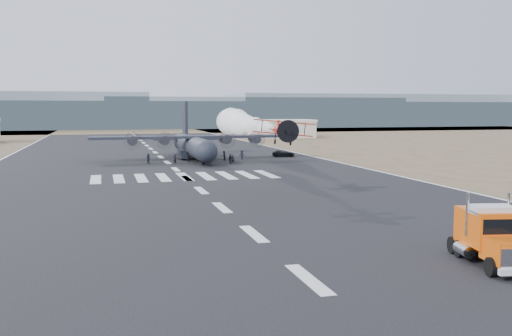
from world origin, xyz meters
name	(u,v)px	position (x,y,z in m)	size (l,w,h in m)	color
ground	(309,279)	(0.00, 0.00, 0.00)	(500.00, 500.00, 0.00)	black
scrub_far	(128,130)	(0.00, 230.00, 0.00)	(500.00, 80.00, 0.00)	brown
runway_markings	(176,169)	(0.00, 60.00, 0.01)	(60.00, 260.00, 0.01)	silver
ridge_seg_d	(125,115)	(0.00, 260.00, 6.50)	(150.00, 50.00, 13.00)	slate
ridge_seg_e	(252,112)	(65.00, 260.00, 7.50)	(150.00, 50.00, 15.00)	slate
ridge_seg_f	(366,110)	(130.00, 260.00, 8.50)	(150.00, 50.00, 17.00)	slate
ridge_seg_g	(468,114)	(195.00, 260.00, 6.50)	(150.00, 50.00, 13.00)	slate
hangar_right	(281,128)	(46.00, 150.00, 3.01)	(20.50, 12.50, 5.90)	#B9B5A4
semi_truck	(490,235)	(11.84, 0.10, 1.79)	(3.92, 8.29, 3.64)	black
aerobatic_biplane	(283,130)	(7.48, 28.18, 7.28)	(6.54, 5.85, 2.73)	#B30F0B
smoke_trail	(237,122)	(8.80, 54.96, 7.51)	(4.10, 32.65, 4.10)	white
transport_aircraft	(193,144)	(5.51, 77.52, 2.84)	(37.97, 31.32, 11.01)	#1D222C
support_vehicle	(284,153)	(23.74, 78.46, 0.63)	(2.09, 4.53, 1.26)	black
crew_a	(175,159)	(0.91, 68.52, 0.86)	(0.62, 0.51, 1.71)	black
crew_b	(148,159)	(-3.42, 70.41, 0.86)	(0.83, 0.52, 1.72)	black
crew_c	(242,155)	(13.99, 73.46, 0.90)	(1.16, 0.54, 1.80)	black
crew_d	(230,159)	(10.36, 67.04, 0.85)	(0.99, 0.51, 1.69)	black
crew_e	(198,157)	(5.77, 73.06, 0.79)	(0.77, 0.48, 1.58)	black
crew_f	(188,157)	(3.84, 72.72, 0.90)	(1.67, 0.54, 1.80)	black
crew_g	(233,159)	(10.77, 66.93, 0.80)	(0.58, 0.48, 1.60)	black
crew_h	(224,155)	(10.62, 73.80, 0.88)	(0.85, 0.53, 1.75)	black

